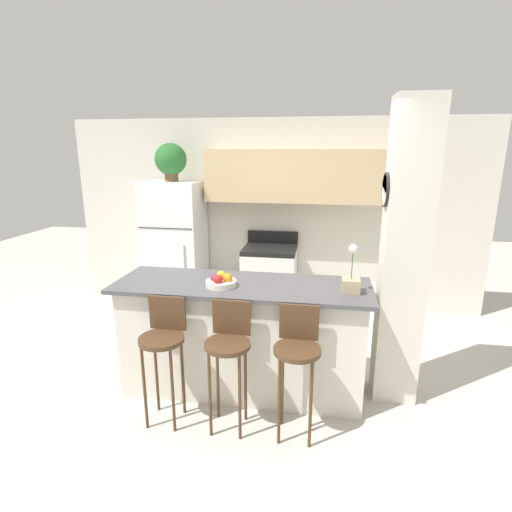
# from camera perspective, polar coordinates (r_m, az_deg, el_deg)

# --- Properties ---
(ground_plane) EXTENTS (14.00, 14.00, 0.00)m
(ground_plane) POSITION_cam_1_polar(r_m,az_deg,el_deg) (3.91, -1.91, -18.24)
(ground_plane) COLOR beige
(wall_back) EXTENTS (5.60, 0.38, 2.55)m
(wall_back) POSITION_cam_1_polar(r_m,az_deg,el_deg) (5.37, 3.99, 7.88)
(wall_back) COLOR silver
(wall_back) RESTS_ON ground_plane
(pillar_right) EXTENTS (0.38, 0.32, 2.55)m
(pillar_right) POSITION_cam_1_polar(r_m,az_deg,el_deg) (3.52, 20.37, -0.18)
(pillar_right) COLOR silver
(pillar_right) RESTS_ON ground_plane
(counter_bar) EXTENTS (2.22, 0.73, 1.02)m
(counter_bar) POSITION_cam_1_polar(r_m,az_deg,el_deg) (3.66, -1.98, -11.48)
(counter_bar) COLOR silver
(counter_bar) RESTS_ON ground_plane
(refrigerator) EXTENTS (0.74, 0.66, 1.75)m
(refrigerator) POSITION_cam_1_polar(r_m,az_deg,el_deg) (5.51, -11.45, 1.32)
(refrigerator) COLOR white
(refrigerator) RESTS_ON ground_plane
(stove_range) EXTENTS (0.69, 0.62, 1.07)m
(stove_range) POSITION_cam_1_polar(r_m,az_deg,el_deg) (5.34, 1.96, -3.43)
(stove_range) COLOR white
(stove_range) RESTS_ON ground_plane
(bar_stool_left) EXTENTS (0.35, 0.35, 1.02)m
(bar_stool_left) POSITION_cam_1_polar(r_m,az_deg,el_deg) (3.28, -13.08, -11.79)
(bar_stool_left) COLOR #4C331E
(bar_stool_left) RESTS_ON ground_plane
(bar_stool_mid) EXTENTS (0.35, 0.35, 1.02)m
(bar_stool_mid) POSITION_cam_1_polar(r_m,az_deg,el_deg) (3.13, -3.93, -12.79)
(bar_stool_mid) COLOR #4C331E
(bar_stool_mid) RESTS_ON ground_plane
(bar_stool_right) EXTENTS (0.35, 0.35, 1.02)m
(bar_stool_right) POSITION_cam_1_polar(r_m,az_deg,el_deg) (3.06, 5.94, -13.51)
(bar_stool_right) COLOR #4C331E
(bar_stool_right) RESTS_ON ground_plane
(potted_plant_on_fridge) EXTENTS (0.41, 0.41, 0.48)m
(potted_plant_on_fridge) POSITION_cam_1_polar(r_m,az_deg,el_deg) (5.36, -12.09, 13.25)
(potted_plant_on_fridge) COLOR brown
(potted_plant_on_fridge) RESTS_ON refrigerator
(orchid_vase) EXTENTS (0.15, 0.15, 0.40)m
(orchid_vase) POSITION_cam_1_polar(r_m,az_deg,el_deg) (3.32, 13.43, -3.49)
(orchid_vase) COLOR tan
(orchid_vase) RESTS_ON counter_bar
(fruit_bowl) EXTENTS (0.26, 0.26, 0.12)m
(fruit_bowl) POSITION_cam_1_polar(r_m,az_deg,el_deg) (3.40, -5.03, -3.61)
(fruit_bowl) COLOR silver
(fruit_bowl) RESTS_ON counter_bar
(trash_bin) EXTENTS (0.28, 0.28, 0.38)m
(trash_bin) POSITION_cam_1_polar(r_m,az_deg,el_deg) (5.33, -5.92, -6.62)
(trash_bin) COLOR black
(trash_bin) RESTS_ON ground_plane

